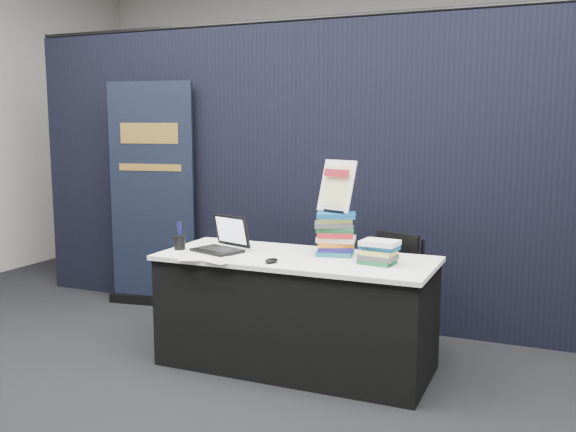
# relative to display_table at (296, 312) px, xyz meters

# --- Properties ---
(floor) EXTENTS (8.00, 8.00, 0.00)m
(floor) POSITION_rel_display_table_xyz_m (0.00, -0.55, -0.38)
(floor) COLOR black
(floor) RESTS_ON ground
(wall_back) EXTENTS (8.00, 0.02, 3.50)m
(wall_back) POSITION_rel_display_table_xyz_m (0.00, 3.45, 1.37)
(wall_back) COLOR #AAA7A0
(wall_back) RESTS_ON floor
(drape_partition) EXTENTS (6.00, 0.08, 2.40)m
(drape_partition) POSITION_rel_display_table_xyz_m (0.00, 1.05, 0.82)
(drape_partition) COLOR black
(drape_partition) RESTS_ON floor
(display_table) EXTENTS (1.80, 0.75, 0.75)m
(display_table) POSITION_rel_display_table_xyz_m (0.00, 0.00, 0.00)
(display_table) COLOR black
(display_table) RESTS_ON floor
(laptop) EXTENTS (0.37, 0.34, 0.24)m
(laptop) POSITION_rel_display_table_xyz_m (-0.54, -0.05, 0.43)
(laptop) COLOR black
(laptop) RESTS_ON display_table
(mouse) EXTENTS (0.09, 0.11, 0.03)m
(mouse) POSITION_rel_display_table_xyz_m (-0.06, -0.25, 0.39)
(mouse) COLOR black
(mouse) RESTS_ON display_table
(brochure_left) EXTENTS (0.35, 0.30, 0.00)m
(brochure_left) POSITION_rel_display_table_xyz_m (-0.54, -0.29, 0.38)
(brochure_left) COLOR silver
(brochure_left) RESTS_ON display_table
(brochure_mid) EXTENTS (0.33, 0.27, 0.00)m
(brochure_mid) POSITION_rel_display_table_xyz_m (-0.42, -0.29, 0.38)
(brochure_mid) COLOR silver
(brochure_mid) RESTS_ON display_table
(brochure_right) EXTENTS (0.33, 0.24, 0.00)m
(brochure_right) POSITION_rel_display_table_xyz_m (-0.59, -0.12, 0.38)
(brochure_right) COLOR silver
(brochure_right) RESTS_ON display_table
(pen_cup) EXTENTS (0.09, 0.09, 0.10)m
(pen_cup) POSITION_rel_display_table_xyz_m (-0.82, -0.11, 0.42)
(pen_cup) COLOR black
(pen_cup) RESTS_ON display_table
(book_stack_tall) EXTENTS (0.27, 0.23, 0.28)m
(book_stack_tall) POSITION_rel_display_table_xyz_m (0.22, 0.13, 0.51)
(book_stack_tall) COLOR #1D5F6F
(book_stack_tall) RESTS_ON display_table
(book_stack_short) EXTENTS (0.23, 0.19, 0.15)m
(book_stack_short) POSITION_rel_display_table_xyz_m (0.56, -0.02, 0.45)
(book_stack_short) COLOR #1A6232
(book_stack_short) RESTS_ON display_table
(info_sign) EXTENTS (0.28, 0.18, 0.35)m
(info_sign) POSITION_rel_display_table_xyz_m (0.22, 0.16, 0.82)
(info_sign) COLOR black
(info_sign) RESTS_ON book_stack_tall
(pullup_banner) EXTENTS (0.84, 0.22, 1.97)m
(pullup_banner) POSITION_rel_display_table_xyz_m (-1.73, 0.87, 0.50)
(pullup_banner) COLOR black
(pullup_banner) RESTS_ON floor
(stacking_chair) EXTENTS (0.50, 0.52, 0.84)m
(stacking_chair) POSITION_rel_display_table_xyz_m (0.52, 0.49, 0.09)
(stacking_chair) COLOR black
(stacking_chair) RESTS_ON floor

